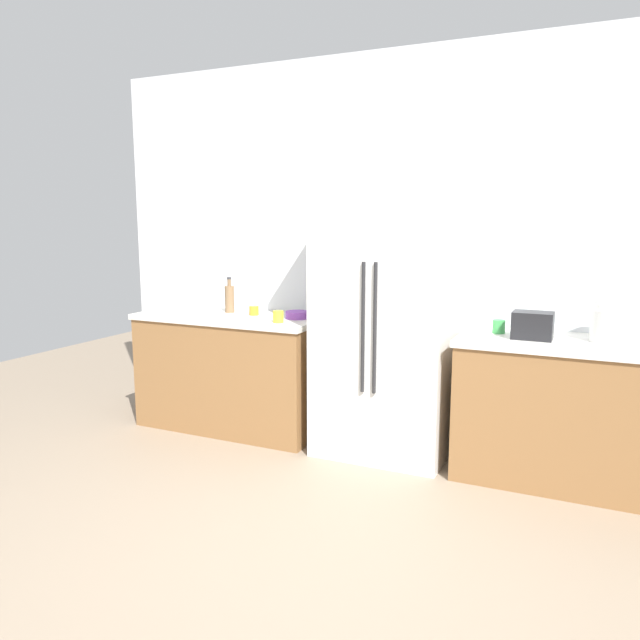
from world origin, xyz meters
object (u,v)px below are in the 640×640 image
Objects in this scene: rice_cooker at (616,318)px; bottle_a at (230,298)px; bowl_a at (297,315)px; toaster at (533,325)px; cup_b at (278,317)px; cup_d at (499,327)px; refrigerator at (385,321)px; cup_a at (254,311)px; cup_c at (213,308)px.

rice_cooker is 2.71m from bottle_a.
bottle_a reaches higher than bowl_a.
toaster is 1.69m from cup_b.
bowl_a is at bearing -179.79° from rice_cooker.
cup_d is (1.47, 0.23, 0.00)m from cup_b.
toaster is 2.74× the size of cup_d.
refrigerator reaches higher than cup_a.
refrigerator is 21.50× the size of cup_d.
cup_d is at bearing 0.64° from bowl_a.
refrigerator is 6.71× the size of bottle_a.
bottle_a is at bearing 179.22° from cup_d.
rice_cooker is 2.47m from cup_a.
bottle_a is at bearing 176.63° from toaster.
cup_c is 1.00× the size of cup_d.
bowl_a is at bearing 176.91° from toaster.
cup_a is 0.87× the size of cup_b.
rice_cooker is 4.38× the size of cup_a.
bottle_a reaches higher than cup_b.
cup_b is at bearing -33.61° from cup_a.
bottle_a reaches higher than cup_d.
toaster is at bearing -2.66° from cup_a.
cup_a is 0.40m from cup_b.
cup_b is (-1.69, -0.13, -0.04)m from toaster.
bowl_a is (-1.44, -0.02, -0.02)m from cup_d.
bottle_a is 0.62m from bowl_a.
rice_cooker is 2.79m from cup_c.
cup_b is at bearing -168.23° from refrigerator.
refrigerator is 5.81× the size of rice_cooker.
refrigerator reaches higher than rice_cooker.
bowl_a is (0.68, 0.08, -0.02)m from cup_c.
cup_a is 0.37m from bowl_a.
cup_a is 1.80m from cup_d.
bottle_a is 0.16m from cup_c.
cup_c is (-0.32, -0.08, 0.01)m from cup_a.
cup_c and cup_d have the same top height.
cup_c is (-0.65, 0.14, 0.00)m from cup_b.
bottle_a is 2.05m from cup_d.
rice_cooker is 2.15m from cup_b.
cup_a is 0.33m from cup_c.
cup_b is 0.97× the size of cup_c.
bowl_a is (-0.70, 0.06, -0.01)m from refrigerator.
toaster reaches higher than cup_d.
rice_cooker is at bearing 0.07° from cup_a.
rice_cooker is at bearing 0.21° from bowl_a.
refrigerator is 7.84× the size of toaster.
refrigerator is at bearing -174.00° from cup_d.
cup_c is (-0.07, -0.12, -0.07)m from bottle_a.
bowl_a is at bearing 6.41° from cup_c.
refrigerator is 0.74m from cup_d.
cup_b is 0.50× the size of bowl_a.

